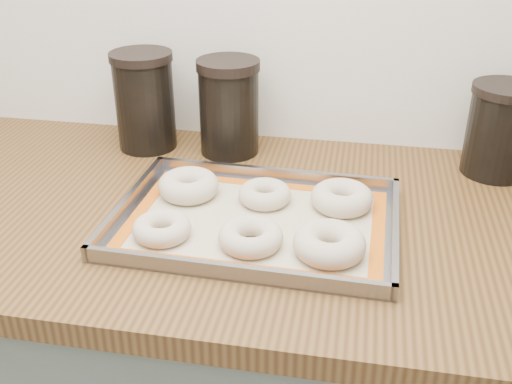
% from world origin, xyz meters
% --- Properties ---
extents(countertop, '(3.06, 0.68, 0.04)m').
position_xyz_m(countertop, '(0.00, 1.68, 0.88)').
color(countertop, brown).
rests_on(countertop, cabinet).
extents(baking_tray, '(0.47, 0.34, 0.03)m').
position_xyz_m(baking_tray, '(-0.01, 1.63, 0.91)').
color(baking_tray, gray).
rests_on(baking_tray, countertop).
extents(baking_mat, '(0.43, 0.30, 0.00)m').
position_xyz_m(baking_mat, '(-0.01, 1.63, 0.90)').
color(baking_mat, '#C6B793').
rests_on(baking_mat, baking_tray).
extents(bagel_front_left, '(0.10, 0.10, 0.03)m').
position_xyz_m(bagel_front_left, '(-0.15, 1.55, 0.92)').
color(bagel_front_left, beige).
rests_on(bagel_front_left, baking_mat).
extents(bagel_front_mid, '(0.11, 0.11, 0.03)m').
position_xyz_m(bagel_front_mid, '(-0.01, 1.55, 0.92)').
color(bagel_front_mid, beige).
rests_on(bagel_front_mid, baking_mat).
extents(bagel_front_right, '(0.13, 0.13, 0.04)m').
position_xyz_m(bagel_front_right, '(0.11, 1.55, 0.92)').
color(bagel_front_right, beige).
rests_on(bagel_front_right, baking_mat).
extents(bagel_back_left, '(0.12, 0.12, 0.04)m').
position_xyz_m(bagel_back_left, '(-0.15, 1.69, 0.92)').
color(bagel_back_left, beige).
rests_on(bagel_back_left, baking_mat).
extents(bagel_back_mid, '(0.11, 0.11, 0.03)m').
position_xyz_m(bagel_back_mid, '(-0.01, 1.69, 0.92)').
color(bagel_back_mid, beige).
rests_on(bagel_back_mid, baking_mat).
extents(bagel_back_right, '(0.11, 0.11, 0.04)m').
position_xyz_m(bagel_back_right, '(0.12, 1.70, 0.92)').
color(bagel_back_right, beige).
rests_on(bagel_back_right, baking_mat).
extents(canister_left, '(0.13, 0.13, 0.20)m').
position_xyz_m(canister_left, '(-0.30, 1.90, 1.00)').
color(canister_left, black).
rests_on(canister_left, countertop).
extents(canister_mid, '(0.13, 0.13, 0.19)m').
position_xyz_m(canister_mid, '(-0.12, 1.91, 1.00)').
color(canister_mid, black).
rests_on(canister_mid, countertop).
extents(canister_right, '(0.13, 0.13, 0.18)m').
position_xyz_m(canister_right, '(0.40, 1.90, 0.99)').
color(canister_right, black).
rests_on(canister_right, countertop).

